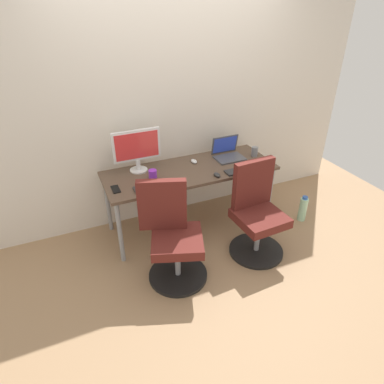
{
  "coord_description": "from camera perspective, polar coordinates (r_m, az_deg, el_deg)",
  "views": [
    {
      "loc": [
        -1.23,
        -2.85,
        2.27
      ],
      "look_at": [
        0.0,
        -0.05,
        0.46
      ],
      "focal_mm": 31.6,
      "sensor_mm": 36.0,
      "label": 1
    }
  ],
  "objects": [
    {
      "name": "ground_plane",
      "position": [
        3.85,
        -0.3,
        -5.49
      ],
      "size": [
        5.28,
        5.28,
        0.0
      ],
      "primitive_type": "plane",
      "color": "#9E7A56"
    },
    {
      "name": "back_wall",
      "position": [
        3.62,
        -3.02,
        15.07
      ],
      "size": [
        4.4,
        0.04,
        2.6
      ],
      "primitive_type": "cube",
      "color": "silver",
      "rests_on": "ground"
    },
    {
      "name": "desk",
      "position": [
        3.51,
        -0.33,
        2.98
      ],
      "size": [
        1.77,
        0.66,
        0.7
      ],
      "color": "brown",
      "rests_on": "ground"
    },
    {
      "name": "office_chair_left",
      "position": [
        2.99,
        -3.34,
        -7.55
      ],
      "size": [
        0.56,
        0.56,
        0.94
      ],
      "color": "black",
      "rests_on": "ground"
    },
    {
      "name": "office_chair_right",
      "position": [
        3.33,
        10.84,
        -3.65
      ],
      "size": [
        0.54,
        0.54,
        0.94
      ],
      "color": "black",
      "rests_on": "ground"
    },
    {
      "name": "water_bottle_on_floor",
      "position": [
        4.05,
        18.21,
        -2.71
      ],
      "size": [
        0.09,
        0.09,
        0.31
      ],
      "color": "#A5D8B2",
      "rests_on": "ground"
    },
    {
      "name": "desktop_monitor",
      "position": [
        3.39,
        -9.3,
        7.37
      ],
      "size": [
        0.48,
        0.18,
        0.43
      ],
      "color": "silver",
      "rests_on": "desk"
    },
    {
      "name": "open_laptop",
      "position": [
        3.74,
        6.04,
        6.62
      ],
      "size": [
        0.31,
        0.26,
        0.23
      ],
      "color": "#4C4C51",
      "rests_on": "desk"
    },
    {
      "name": "keyboard_by_monitor",
      "position": [
        3.17,
        -6.77,
        0.88
      ],
      "size": [
        0.34,
        0.12,
        0.02
      ],
      "primitive_type": "cube",
      "color": "#2D2D2D",
      "rests_on": "desk"
    },
    {
      "name": "keyboard_by_laptop",
      "position": [
        3.47,
        8.28,
        3.63
      ],
      "size": [
        0.34,
        0.12,
        0.02
      ],
      "primitive_type": "cube",
      "color": "#2D2D2D",
      "rests_on": "desk"
    },
    {
      "name": "mouse_by_monitor",
      "position": [
        3.35,
        4.23,
        2.92
      ],
      "size": [
        0.06,
        0.1,
        0.03
      ],
      "primitive_type": "ellipsoid",
      "color": "#2D2D2D",
      "rests_on": "desk"
    },
    {
      "name": "mouse_by_laptop",
      "position": [
        3.62,
        0.34,
        5.21
      ],
      "size": [
        0.06,
        0.1,
        0.03
      ],
      "primitive_type": "ellipsoid",
      "color": "silver",
      "rests_on": "desk"
    },
    {
      "name": "coffee_mug",
      "position": [
        3.3,
        -6.64,
        2.96
      ],
      "size": [
        0.08,
        0.08,
        0.09
      ],
      "primitive_type": "cylinder",
      "color": "purple",
      "rests_on": "desk"
    },
    {
      "name": "pen_cup",
      "position": [
        3.82,
        10.52,
        6.73
      ],
      "size": [
        0.07,
        0.07,
        0.1
      ],
      "primitive_type": "cylinder",
      "color": "slate",
      "rests_on": "desk"
    },
    {
      "name": "phone_near_laptop",
      "position": [
        3.19,
        -12.76,
        0.46
      ],
      "size": [
        0.07,
        0.14,
        0.01
      ],
      "primitive_type": "cube",
      "color": "black",
      "rests_on": "desk"
    }
  ]
}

